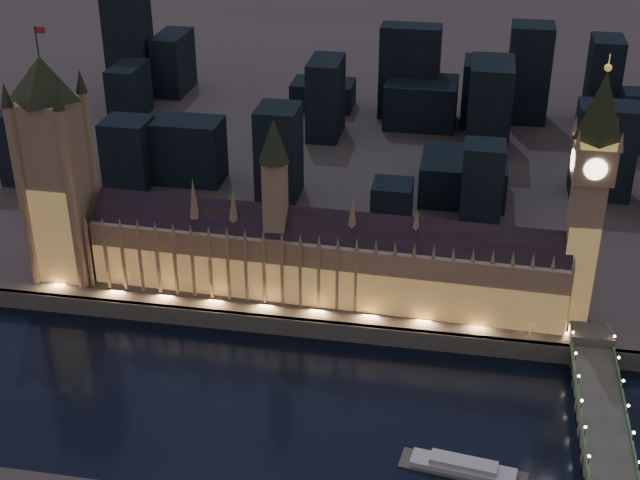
% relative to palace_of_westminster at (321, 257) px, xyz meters
% --- Properties ---
extents(ground_plane, '(2000.00, 2000.00, 0.00)m').
position_rel_palace_of_westminster_xyz_m(ground_plane, '(-4.21, -61.74, -26.37)').
color(ground_plane, black).
rests_on(ground_plane, ground).
extents(north_bank, '(2000.00, 960.00, 8.00)m').
position_rel_palace_of_westminster_xyz_m(north_bank, '(-4.21, 458.26, -22.37)').
color(north_bank, '#543D40').
rests_on(north_bank, ground).
extents(embankment_wall, '(2000.00, 2.50, 8.00)m').
position_rel_palace_of_westminster_xyz_m(embankment_wall, '(-4.21, -20.74, -22.37)').
color(embankment_wall, '#4F4B48').
rests_on(embankment_wall, ground).
extents(palace_of_westminster, '(202.00, 27.32, 78.00)m').
position_rel_palace_of_westminster_xyz_m(palace_of_westminster, '(0.00, 0.00, 0.00)').
color(palace_of_westminster, '#897F5A').
rests_on(palace_of_westminster, north_bank).
extents(victoria_tower, '(31.68, 31.68, 110.37)m').
position_rel_palace_of_westminster_xyz_m(victoria_tower, '(-114.21, 0.17, 36.16)').
color(victoria_tower, '#897F5A').
rests_on(victoria_tower, north_bank).
extents(elizabeth_tower, '(18.00, 18.00, 110.27)m').
position_rel_palace_of_westminster_xyz_m(elizabeth_tower, '(103.79, 0.18, 43.14)').
color(elizabeth_tower, '#897F5A').
rests_on(elizabeth_tower, north_bank).
extents(westminster_bridge, '(16.41, 113.00, 15.90)m').
position_rel_palace_of_westminster_xyz_m(westminster_bridge, '(110.51, -65.21, -20.37)').
color(westminster_bridge, '#4F4B48').
rests_on(westminster_bridge, ground).
extents(river_boat, '(43.17, 15.39, 4.50)m').
position_rel_palace_of_westminster_xyz_m(river_boat, '(64.23, -90.11, -24.81)').
color(river_boat, '#4F4B48').
rests_on(river_boat, ground).
extents(city_backdrop, '(466.96, 215.63, 80.50)m').
position_rel_palace_of_westminster_xyz_m(city_backdrop, '(34.17, 184.90, 4.34)').
color(city_backdrop, black).
rests_on(city_backdrop, north_bank).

